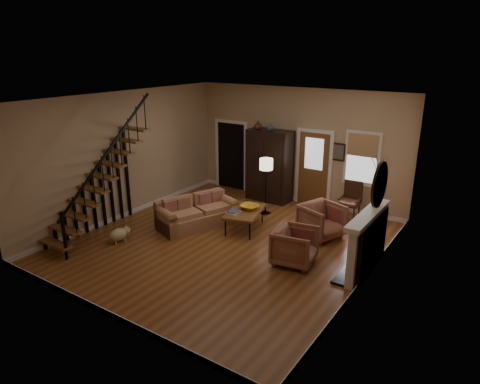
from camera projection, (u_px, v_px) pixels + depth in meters
The scene contains 15 objects.
room at pixel (253, 162), 11.11m from camera, with size 7.00×7.33×3.30m.
staircase at pixel (96, 171), 9.92m from camera, with size 0.94×2.80×3.20m, color brown, non-canonical shape.
fireplace at pixel (369, 237), 8.49m from camera, with size 0.33×1.95×2.30m.
armoire at pixel (270, 166), 12.50m from camera, with size 1.30×0.60×2.10m, color black, non-canonical shape.
vase_a at pixel (258, 125), 12.23m from camera, with size 0.24×0.24×0.25m, color #4C2619.
vase_b at pixel (270, 127), 12.03m from camera, with size 0.20×0.20×0.21m, color #334C60.
sofa at pixel (197, 213), 10.79m from camera, with size 0.85×1.98×0.74m, color #B37851, non-canonical shape.
coffee_table at pixel (245, 220), 10.65m from camera, with size 0.76×1.30×0.50m, color brown, non-canonical shape.
bowl at pixel (250, 207), 10.64m from camera, with size 0.45×0.45×0.11m, color gold.
books at pixel (234, 212), 10.39m from camera, with size 0.24×0.33×0.06m, color beige, non-canonical shape.
armchair_left at pixel (295, 246), 8.90m from camera, with size 0.84×0.86×0.78m, color brown.
armchair_right at pixel (322, 221), 10.16m from camera, with size 0.88×0.90×0.82m, color brown.
floor_lamp at pixel (266, 187), 11.49m from camera, with size 0.36×0.36×1.55m, color black, non-canonical shape.
side_chair at pixel (350, 201), 11.17m from camera, with size 0.54×0.54×1.02m, color #371E11, non-canonical shape.
dog at pixel (118, 235), 9.93m from camera, with size 0.29×0.48×0.35m, color beige, non-canonical shape.
Camera 1 is at (5.31, -7.38, 4.29)m, focal length 32.00 mm.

